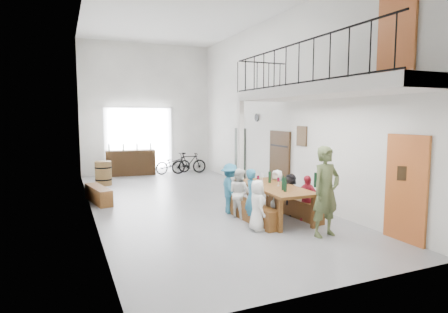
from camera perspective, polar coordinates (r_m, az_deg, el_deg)
name	(u,v)px	position (r m, az deg, el deg)	size (l,w,h in m)	color
floor	(193,202)	(10.87, -4.77, -6.87)	(12.00, 12.00, 0.00)	gray
room_walls	(192,76)	(10.65, -4.94, 12.10)	(12.00, 12.00, 12.00)	white
gateway_portal	(139,141)	(16.29, -12.83, 2.31)	(2.80, 0.08, 2.80)	white
right_wall_decor	(311,143)	(10.20, 13.16, 2.03)	(0.07, 8.28, 5.07)	#AD5121
balcony	(320,93)	(8.75, 14.46, 9.35)	(1.52, 5.62, 4.00)	silver
tasting_table	(274,189)	(9.05, 7.56, -4.99)	(1.06, 2.45, 0.79)	brown
bench_inner	(252,212)	(8.85, 4.27, -8.44)	(0.31, 1.91, 0.44)	brown
bench_wall	(294,207)	(9.46, 10.62, -7.54)	(0.25, 1.94, 0.45)	brown
tableware	(273,180)	(9.05, 7.41, -3.52)	(0.38, 1.57, 0.35)	black
side_bench	(98,195)	(11.28, -18.59, -5.53)	(0.35, 1.61, 0.45)	brown
oak_barrel	(103,173)	(13.96, -17.90, -2.45)	(0.58, 0.58, 0.86)	olive
serving_counter	(131,163)	(16.02, -14.04, -0.93)	(1.99, 0.55, 1.05)	#37200E
counter_bottles	(130,147)	(15.94, -14.10, 1.44)	(1.75, 0.15, 0.28)	black
guest_left_a	(257,205)	(8.11, 5.08, -7.42)	(0.53, 0.35, 1.09)	white
guest_left_b	(252,197)	(8.52, 4.28, -6.13)	(0.46, 0.30, 1.27)	teal
guest_left_c	(240,193)	(9.09, 2.40, -5.56)	(0.58, 0.46, 1.20)	white
guest_left_d	(230,188)	(9.46, 0.92, -4.89)	(0.82, 0.47, 1.27)	teal
guest_right_a	(307,198)	(9.01, 12.51, -6.21)	(0.63, 0.26, 1.08)	maroon
guest_right_b	(290,194)	(9.47, 10.04, -5.68)	(0.97, 0.31, 1.04)	black
guest_right_c	(277,190)	(9.95, 8.07, -5.03)	(0.51, 0.34, 1.05)	white
host_standing	(326,191)	(7.90, 15.27, -5.16)	(0.67, 0.44, 1.85)	#4D5932
potted_plant	(252,183)	(12.68, 4.34, -4.05)	(0.37, 0.32, 0.41)	#1B4818
bicycle_near	(173,164)	(16.14, -7.76, -1.09)	(0.57, 1.63, 0.85)	black
bicycle_far	(189,163)	(16.08, -5.37, -0.99)	(0.43, 1.51, 0.91)	black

